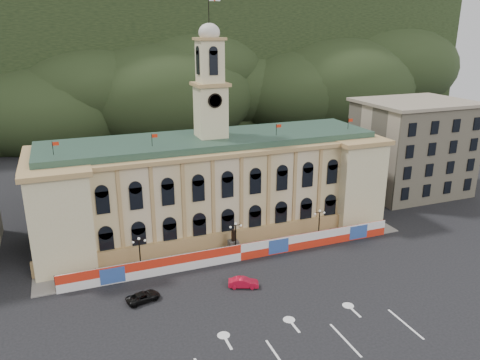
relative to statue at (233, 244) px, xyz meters
name	(u,v)px	position (x,y,z in m)	size (l,w,h in m)	color
ground	(287,317)	(0.00, -18.00, -1.19)	(260.00, 260.00, 0.00)	black
lane_markings	(308,343)	(0.00, -23.00, -1.18)	(26.00, 10.00, 0.02)	white
hill_ridge	(126,67)	(0.03, 103.99, 18.30)	(230.00, 80.00, 64.00)	black
city_hall	(213,183)	(0.00, 9.63, 6.66)	(56.20, 17.60, 37.10)	#CBB792
side_building_right	(412,147)	(43.00, 12.93, 8.14)	(21.00, 17.00, 18.60)	tan
hoarding_fence	(241,252)	(0.06, -2.93, 0.06)	(50.00, 0.44, 2.50)	red
pavement	(234,252)	(0.00, -0.25, -1.11)	(56.00, 5.50, 0.16)	slate
statue	(233,244)	(0.00, 0.00, 0.00)	(1.40, 1.40, 3.72)	#595651
lamp_left	(140,251)	(-14.00, -1.00, 1.89)	(1.96, 0.44, 5.15)	black
lamp_center	(236,236)	(0.00, -1.00, 1.89)	(1.96, 0.44, 5.15)	black
lamp_right	(319,222)	(14.00, -1.00, 1.89)	(1.96, 0.44, 5.15)	black
red_sedan	(243,283)	(-2.30, -9.96, -0.54)	(4.14, 2.70, 1.29)	red
black_suv	(143,297)	(-15.00, -8.57, -0.60)	(4.52, 2.85, 1.16)	black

